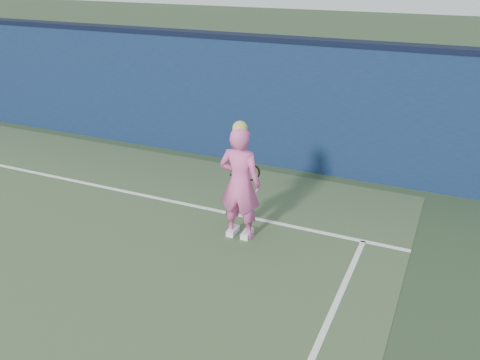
% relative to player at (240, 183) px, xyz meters
% --- Properties ---
extents(backstop_wall, '(24.00, 0.40, 2.50)m').
position_rel_player_xyz_m(backstop_wall, '(-3.00, 3.09, 0.35)').
color(backstop_wall, '#0E1E3E').
rests_on(backstop_wall, ground).
extents(wall_cap, '(24.00, 0.42, 0.10)m').
position_rel_player_xyz_m(wall_cap, '(-3.00, 3.09, 1.65)').
color(wall_cap, black).
rests_on(wall_cap, backstop_wall).
extents(player, '(0.66, 0.44, 1.86)m').
position_rel_player_xyz_m(player, '(0.00, 0.00, 0.00)').
color(player, '#E358A3').
rests_on(player, ground).
extents(racket, '(0.51, 0.14, 0.27)m').
position_rel_player_xyz_m(racket, '(-0.03, 0.45, -0.01)').
color(racket, black).
rests_on(racket, ground).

